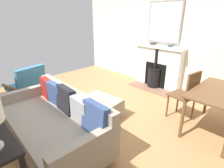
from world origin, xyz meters
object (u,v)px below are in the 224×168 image
Objects in this scene: armchair_accent at (28,83)px; dining_table at (220,97)px; ottoman at (100,106)px; sofa at (55,121)px; fireplace at (157,69)px; dining_chair_near_fireplace at (187,93)px; mantel_bowl_far at (170,46)px; mantel_bowl_near at (152,44)px.

dining_table is at bearing 119.91° from armchair_accent.
sofa is at bearing 2.75° from ottoman.
fireplace is at bearing -176.95° from ottoman.
dining_table is 1.24× the size of dining_chair_near_fireplace.
mantel_bowl_far is 3.30m from armchair_accent.
dining_chair_near_fireplace is (-1.93, 1.09, 0.20)m from sofa.
armchair_accent is at bearing -55.79° from dining_chair_near_fireplace.
dining_chair_near_fireplace is at bearing 49.65° from fireplace.
mantel_bowl_far is at bearing -126.21° from dining_table.
armchair_accent reaches higher than sofa.
fireplace is 2.03m from dining_table.
armchair_accent is at bearing -25.22° from fireplace.
mantel_bowl_near is at bearing 158.93° from armchair_accent.
fireplace is 0.68m from mantel_bowl_far.
ottoman is at bearing 3.05° from fireplace.
armchair_accent is 0.93× the size of dining_chair_near_fireplace.
dining_table is (1.08, 1.96, -0.48)m from mantel_bowl_near.
mantel_bowl_far is at bearing 175.92° from ottoman.
mantel_bowl_far is at bearing 96.80° from fireplace.
mantel_bowl_far is (0.00, 0.49, -0.00)m from mantel_bowl_near.
ottoman is at bearing -57.22° from dining_table.
fireplace reaches higher than sofa.
fireplace is 10.73× the size of mantel_bowl_far.
mantel_bowl_near is 0.13× the size of dining_table.
mantel_bowl_near reaches higher than mantel_bowl_far.
mantel_bowl_near reaches higher than ottoman.
sofa is 2.22m from dining_chair_near_fireplace.
sofa is 1.49m from armchair_accent.
dining_table is (-1.76, 3.05, 0.14)m from armchair_accent.
dining_chair_near_fireplace is at bearing 132.30° from ottoman.
armchair_accent is 3.52m from dining_table.
dining_chair_near_fireplace reaches higher than dining_table.
dining_table is (1.04, 1.73, 0.14)m from fireplace.
ottoman is (2.09, 0.11, -0.25)m from fireplace.
ottoman is 0.67× the size of dining_table.
sofa reaches higher than dining_table.
sofa is (3.01, 0.38, -0.76)m from mantel_bowl_near.
armchair_accent is (2.83, -1.09, -0.63)m from mantel_bowl_near.
mantel_bowl_near is 3.10m from armchair_accent.
ottoman is at bearing -47.70° from dining_chair_near_fireplace.
dining_table is 0.49m from dining_chair_near_fireplace.
sofa is at bearing 82.93° from armchair_accent.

